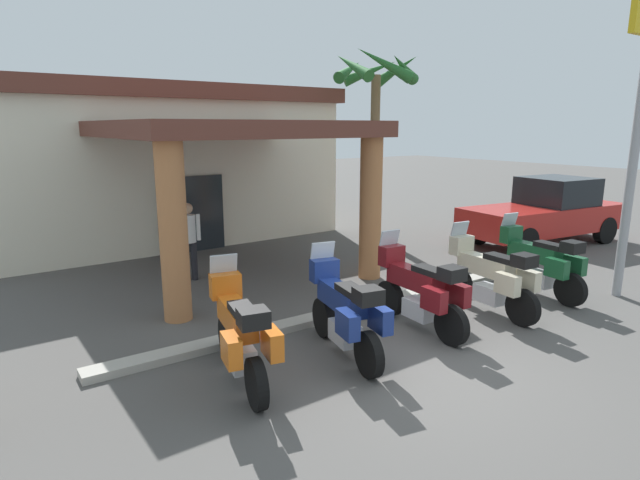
% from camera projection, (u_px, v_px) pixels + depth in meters
% --- Properties ---
extents(ground_plane, '(80.00, 80.00, 0.00)m').
position_uv_depth(ground_plane, '(414.00, 366.00, 7.56)').
color(ground_plane, '#514F4C').
extents(motel_building, '(10.61, 12.47, 4.59)m').
position_uv_depth(motel_building, '(151.00, 161.00, 16.59)').
color(motel_building, silver).
rests_on(motel_building, ground_plane).
extents(motorcycle_orange, '(0.90, 2.19, 1.61)m').
position_uv_depth(motorcycle_orange, '(240.00, 334.00, 6.95)').
color(motorcycle_orange, black).
rests_on(motorcycle_orange, ground_plane).
extents(motorcycle_blue, '(0.89, 2.20, 1.61)m').
position_uv_depth(motorcycle_blue, '(345.00, 312.00, 7.77)').
color(motorcycle_blue, black).
rests_on(motorcycle_blue, ground_plane).
extents(motorcycle_maroon, '(0.72, 2.21, 1.61)m').
position_uv_depth(motorcycle_maroon, '(420.00, 291.00, 8.77)').
color(motorcycle_maroon, black).
rests_on(motorcycle_maroon, ground_plane).
extents(motorcycle_cream, '(0.73, 2.21, 1.61)m').
position_uv_depth(motorcycle_cream, '(491.00, 277.00, 9.57)').
color(motorcycle_cream, black).
rests_on(motorcycle_cream, ground_plane).
extents(motorcycle_green, '(0.76, 2.21, 1.61)m').
position_uv_depth(motorcycle_green, '(540.00, 263.00, 10.57)').
color(motorcycle_green, black).
rests_on(motorcycle_green, ground_plane).
extents(pedestrian, '(0.47, 0.32, 1.76)m').
position_uv_depth(pedestrian, '(189.00, 236.00, 11.59)').
color(pedestrian, black).
rests_on(pedestrian, ground_plane).
extents(pickup_truck_red, '(5.38, 2.46, 1.95)m').
position_uv_depth(pickup_truck_red, '(546.00, 212.00, 15.28)').
color(pickup_truck_red, black).
rests_on(pickup_truck_red, ground_plane).
extents(palm_tree_near_portico, '(2.54, 2.67, 5.70)m').
position_uv_depth(palm_tree_near_portico, '(376.00, 89.00, 15.50)').
color(palm_tree_near_portico, brown).
rests_on(palm_tree_near_portico, ground_plane).
extents(curb_strip, '(10.36, 0.36, 0.12)m').
position_uv_depth(curb_strip, '(370.00, 305.00, 9.95)').
color(curb_strip, '#ADA89E').
rests_on(curb_strip, ground_plane).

